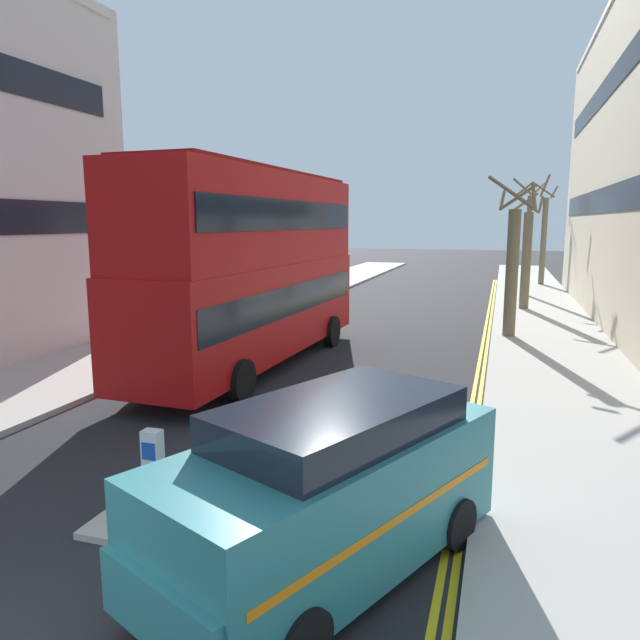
% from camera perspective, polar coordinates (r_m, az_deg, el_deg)
% --- Properties ---
extents(sidewalk_right, '(4.00, 80.00, 0.14)m').
position_cam_1_polar(sidewalk_right, '(19.17, 22.17, -3.62)').
color(sidewalk_right, '#ADA89E').
rests_on(sidewalk_right, ground).
extents(sidewalk_left, '(4.00, 80.00, 0.14)m').
position_cam_1_polar(sidewalk_left, '(22.16, -13.56, -1.47)').
color(sidewalk_left, '#ADA89E').
rests_on(sidewalk_left, ground).
extents(kerb_line_outer, '(0.10, 56.00, 0.01)m').
position_cam_1_polar(kerb_line_outer, '(17.16, 15.67, -4.98)').
color(kerb_line_outer, yellow).
rests_on(kerb_line_outer, ground).
extents(kerb_line_inner, '(0.10, 56.00, 0.01)m').
position_cam_1_polar(kerb_line_inner, '(17.16, 15.13, -4.95)').
color(kerb_line_inner, yellow).
rests_on(kerb_line_inner, ground).
extents(traffic_island, '(1.10, 2.20, 0.10)m').
position_cam_1_polar(traffic_island, '(9.43, -15.79, -16.97)').
color(traffic_island, '#ADA89E').
rests_on(traffic_island, ground).
extents(keep_left_bollard, '(0.36, 0.28, 1.11)m').
position_cam_1_polar(keep_left_bollard, '(9.19, -15.95, -13.85)').
color(keep_left_bollard, silver).
rests_on(keep_left_bollard, traffic_island).
extents(double_decker_bus_away, '(3.11, 10.89, 5.64)m').
position_cam_1_polar(double_decker_bus_away, '(16.98, -6.47, 5.53)').
color(double_decker_bus_away, '#B20F0F').
rests_on(double_decker_bus_away, ground).
extents(taxi_minivan, '(3.69, 5.15, 2.12)m').
position_cam_1_polar(taxi_minivan, '(7.19, 0.52, -16.28)').
color(taxi_minivan, teal).
rests_on(taxi_minivan, ground).
extents(street_tree_near, '(1.80, 1.98, 6.70)m').
position_cam_1_polar(street_tree_near, '(41.17, 20.99, 7.55)').
color(street_tree_near, '#6B6047').
rests_on(street_tree_near, sidewalk_right).
extents(street_tree_mid, '(1.94, 1.91, 6.59)m').
position_cam_1_polar(street_tree_mid, '(34.78, 19.66, 7.55)').
color(street_tree_mid, '#6B6047').
rests_on(street_tree_mid, sidewalk_right).
extents(street_tree_far, '(1.46, 1.57, 5.44)m').
position_cam_1_polar(street_tree_far, '(29.19, 19.51, 5.78)').
color(street_tree_far, '#6B6047').
rests_on(street_tree_far, sidewalk_right).
extents(street_tree_distant, '(1.71, 1.74, 5.64)m').
position_cam_1_polar(street_tree_distant, '(21.90, 18.26, 4.97)').
color(street_tree_distant, '#6B6047').
rests_on(street_tree_distant, sidewalk_right).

